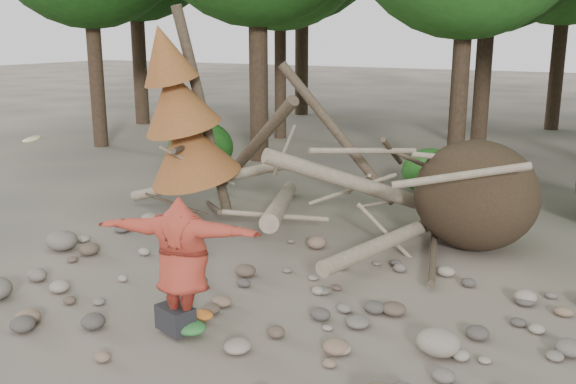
% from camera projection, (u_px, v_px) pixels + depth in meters
% --- Properties ---
extents(ground, '(120.00, 120.00, 0.00)m').
position_uv_depth(ground, '(217.00, 307.00, 9.12)').
color(ground, '#514C44').
rests_on(ground, ground).
extents(deadfall_pile, '(8.55, 5.24, 3.30)m').
position_uv_depth(deadfall_pile, '(442.00, 194.00, 11.56)').
color(deadfall_pile, '#332619').
rests_on(deadfall_pile, ground).
extents(dead_conifer, '(2.06, 2.16, 4.35)m').
position_uv_depth(dead_conifer, '(182.00, 118.00, 12.92)').
color(dead_conifer, '#4C3F30').
rests_on(dead_conifer, ground).
extents(bush_left, '(1.80, 1.80, 1.44)m').
position_uv_depth(bush_left, '(201.00, 147.00, 17.62)').
color(bush_left, '#1A4E14').
rests_on(bush_left, ground).
extents(bush_mid, '(1.40, 1.40, 1.12)m').
position_uv_depth(bush_mid, '(431.00, 172.00, 15.26)').
color(bush_mid, '#24631C').
rests_on(bush_mid, ground).
extents(frisbee_thrower, '(3.36, 1.12, 2.41)m').
position_uv_depth(frisbee_thrower, '(182.00, 263.00, 8.11)').
color(frisbee_thrower, maroon).
rests_on(frisbee_thrower, ground).
extents(backpack, '(0.56, 0.46, 0.32)m').
position_uv_depth(backpack, '(176.00, 322.00, 8.27)').
color(backpack, black).
rests_on(backpack, ground).
extents(cloth_green, '(0.44, 0.36, 0.16)m').
position_uv_depth(cloth_green, '(190.00, 331.00, 8.21)').
color(cloth_green, '#2A6B2F').
rests_on(cloth_green, ground).
extents(cloth_orange, '(0.31, 0.25, 0.11)m').
position_uv_depth(cloth_orange, '(203.00, 319.00, 8.62)').
color(cloth_orange, '#C16221').
rests_on(cloth_orange, ground).
extents(boulder_mid_right, '(0.54, 0.48, 0.32)m').
position_uv_depth(boulder_mid_right, '(438.00, 342.00, 7.74)').
color(boulder_mid_right, gray).
rests_on(boulder_mid_right, ground).
extents(boulder_mid_left, '(0.59, 0.53, 0.36)m').
position_uv_depth(boulder_mid_left, '(62.00, 240.00, 11.47)').
color(boulder_mid_left, '#666056').
rests_on(boulder_mid_left, ground).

